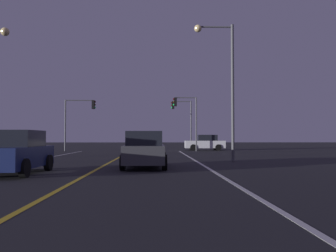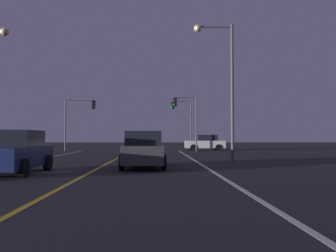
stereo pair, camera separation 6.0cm
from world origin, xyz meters
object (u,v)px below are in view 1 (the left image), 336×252
object	(u,v)px
traffic_light_far_right	(182,114)
street_lamp_right_far	(224,74)
car_lead_same_lane	(145,150)
traffic_light_near_left	(80,113)
car_oncoming	(15,153)
car_crossing_side	(205,143)
traffic_light_near_right	(186,111)

from	to	relation	value
traffic_light_far_right	street_lamp_right_far	size ratio (longest dim) A/B	0.72
car_lead_same_lane	traffic_light_near_left	xyz separation A→B (m)	(-7.38, 20.04, 3.14)
street_lamp_right_far	car_oncoming	bearing A→B (deg)	34.07
car_lead_same_lane	street_lamp_right_far	size ratio (longest dim) A/B	0.53
car_lead_same_lane	street_lamp_right_far	xyz separation A→B (m)	(4.48, 3.84, 4.30)
traffic_light_far_right	car_crossing_side	bearing A→B (deg)	120.84
traffic_light_far_right	street_lamp_right_far	xyz separation A→B (m)	(0.85, -21.69, 0.87)
traffic_light_near_left	traffic_light_far_right	distance (m)	12.31
car_lead_same_lane	traffic_light_far_right	size ratio (longest dim) A/B	0.74
traffic_light_far_right	traffic_light_near_left	bearing A→B (deg)	26.55
car_oncoming	car_crossing_side	size ratio (longest dim) A/B	1.00
traffic_light_far_right	street_lamp_right_far	distance (m)	21.73
car_oncoming	traffic_light_near_left	world-z (taller)	traffic_light_near_left
car_oncoming	traffic_light_far_right	distance (m)	29.56
car_lead_same_lane	street_lamp_right_far	bearing A→B (deg)	-49.36
street_lamp_right_far	car_crossing_side	bearing A→B (deg)	-94.55
car_crossing_side	street_lamp_right_far	size ratio (longest dim) A/B	0.53
car_lead_same_lane	car_crossing_side	xyz separation A→B (m)	(5.90, 21.72, 0.00)
car_oncoming	street_lamp_right_far	bearing A→B (deg)	124.07
traffic_light_far_right	traffic_light_near_right	bearing A→B (deg)	89.77
traffic_light_near_right	street_lamp_right_far	bearing A→B (deg)	93.10
car_crossing_side	street_lamp_right_far	distance (m)	18.44
car_oncoming	street_lamp_right_far	distance (m)	12.18
car_crossing_side	traffic_light_near_right	size ratio (longest dim) A/B	0.76
traffic_light_near_right	car_lead_same_lane	bearing A→B (deg)	79.81
car_lead_same_lane	car_crossing_side	size ratio (longest dim) A/B	1.00
car_crossing_side	car_lead_same_lane	bearing A→B (deg)	74.80
car_crossing_side	traffic_light_far_right	bearing A→B (deg)	-59.16
car_oncoming	traffic_light_near_left	bearing A→B (deg)	-173.87
traffic_light_near_right	traffic_light_far_right	xyz separation A→B (m)	(0.02, 5.50, 0.11)
traffic_light_near_left	car_oncoming	bearing A→B (deg)	-83.87
street_lamp_right_far	car_lead_same_lane	bearing A→B (deg)	40.64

